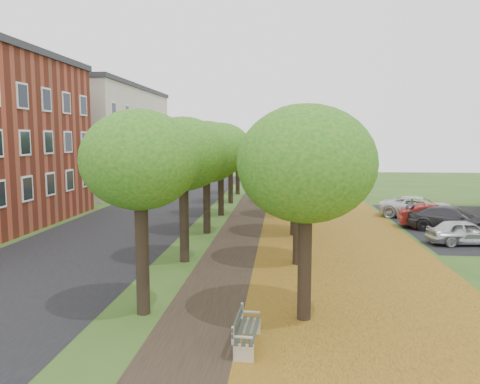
% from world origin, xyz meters
% --- Properties ---
extents(ground, '(120.00, 120.00, 0.00)m').
position_xyz_m(ground, '(0.00, 0.00, 0.00)').
color(ground, '#2D4C19').
rests_on(ground, ground).
extents(street_asphalt, '(8.00, 70.00, 0.01)m').
position_xyz_m(street_asphalt, '(-7.50, 15.00, 0.00)').
color(street_asphalt, black).
rests_on(street_asphalt, ground).
extents(footpath, '(3.20, 70.00, 0.01)m').
position_xyz_m(footpath, '(0.00, 15.00, 0.00)').
color(footpath, black).
rests_on(footpath, ground).
extents(leaf_verge, '(7.50, 70.00, 0.01)m').
position_xyz_m(leaf_verge, '(5.00, 15.00, 0.01)').
color(leaf_verge, '#A56B1E').
rests_on(leaf_verge, ground).
extents(parking_lot, '(9.00, 16.00, 0.01)m').
position_xyz_m(parking_lot, '(13.50, 16.00, 0.00)').
color(parking_lot, black).
rests_on(parking_lot, ground).
extents(tree_row_west, '(3.83, 33.83, 6.23)m').
position_xyz_m(tree_row_west, '(-2.20, 15.00, 4.57)').
color(tree_row_west, black).
rests_on(tree_row_west, ground).
extents(tree_row_east, '(3.83, 33.83, 6.23)m').
position_xyz_m(tree_row_east, '(2.60, 15.00, 4.57)').
color(tree_row_east, black).
rests_on(tree_row_east, ground).
extents(building_cream, '(10.30, 20.30, 10.40)m').
position_xyz_m(building_cream, '(-17.00, 33.00, 5.21)').
color(building_cream, beige).
rests_on(building_cream, ground).
extents(bench, '(0.61, 1.79, 0.83)m').
position_xyz_m(bench, '(1.04, -2.00, 0.43)').
color(bench, '#2D382F').
rests_on(bench, ground).
extents(car_silver, '(3.79, 1.85, 1.24)m').
position_xyz_m(car_silver, '(11.00, 10.38, 0.62)').
color(car_silver, silver).
rests_on(car_silver, ground).
extents(car_red, '(4.41, 1.94, 1.41)m').
position_xyz_m(car_red, '(11.00, 14.64, 0.70)').
color(car_red, maroon).
rests_on(car_red, ground).
extents(car_grey, '(5.26, 3.78, 1.41)m').
position_xyz_m(car_grey, '(11.53, 13.74, 0.71)').
color(car_grey, '#353439').
rests_on(car_grey, ground).
extents(car_white, '(5.51, 3.86, 1.40)m').
position_xyz_m(car_white, '(11.00, 18.24, 0.70)').
color(car_white, silver).
rests_on(car_white, ground).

